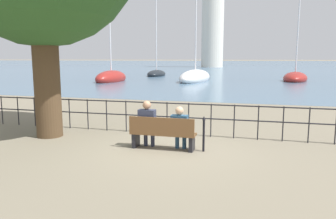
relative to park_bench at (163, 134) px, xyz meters
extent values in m
plane|color=#7A705B|center=(0.00, 0.06, -0.43)|extent=(1000.00, 1000.00, 0.00)
cube|color=slate|center=(0.00, 159.85, -0.43)|extent=(600.00, 300.00, 0.01)
cylinder|color=#4C3823|center=(-3.87, 0.53, 1.40)|extent=(0.79, 0.79, 3.66)
cube|color=brown|center=(0.00, 0.06, -0.01)|extent=(1.79, 0.45, 0.05)
cube|color=brown|center=(0.00, -0.14, 0.24)|extent=(1.79, 0.04, 0.45)
cube|color=black|center=(-0.79, 0.06, -0.23)|extent=(0.10, 0.41, 0.40)
cube|color=black|center=(0.79, 0.06, -0.23)|extent=(0.10, 0.41, 0.40)
cylinder|color=#2D3347|center=(-0.56, 0.22, -0.21)|extent=(0.11, 0.11, 0.45)
cylinder|color=#2D3347|center=(-0.35, 0.22, -0.21)|extent=(0.11, 0.11, 0.45)
cube|color=#2D3347|center=(-0.45, 0.13, 0.07)|extent=(0.39, 0.26, 0.14)
cube|color=#2D3347|center=(-0.45, 0.04, 0.33)|extent=(0.46, 0.24, 0.62)
sphere|color=#A87A5B|center=(-0.45, 0.04, 0.76)|extent=(0.23, 0.23, 0.23)
cylinder|color=navy|center=(0.35, 0.22, -0.21)|extent=(0.11, 0.11, 0.45)
cylinder|color=navy|center=(0.55, 0.22, -0.21)|extent=(0.11, 0.11, 0.45)
cube|color=navy|center=(0.45, 0.13, 0.07)|extent=(0.38, 0.26, 0.14)
cube|color=navy|center=(0.45, 0.04, 0.27)|extent=(0.44, 0.24, 0.51)
sphere|color=tan|center=(0.45, 0.04, 0.64)|extent=(0.22, 0.22, 0.22)
cylinder|color=black|center=(-6.76, 1.77, 0.09)|extent=(0.04, 0.04, 1.05)
cylinder|color=black|center=(-6.05, 1.77, 0.09)|extent=(0.04, 0.04, 1.05)
cylinder|color=black|center=(-5.34, 1.77, 0.09)|extent=(0.04, 0.04, 1.05)
cylinder|color=black|center=(-4.63, 1.77, 0.09)|extent=(0.04, 0.04, 1.05)
cylinder|color=black|center=(-3.92, 1.77, 0.09)|extent=(0.04, 0.04, 1.05)
cylinder|color=black|center=(-3.20, 1.77, 0.09)|extent=(0.04, 0.04, 1.05)
cylinder|color=black|center=(-2.49, 1.77, 0.09)|extent=(0.04, 0.04, 1.05)
cylinder|color=black|center=(-1.78, 1.77, 0.09)|extent=(0.04, 0.04, 1.05)
cylinder|color=black|center=(-1.07, 1.77, 0.09)|extent=(0.04, 0.04, 1.05)
cylinder|color=black|center=(-0.36, 1.77, 0.09)|extent=(0.04, 0.04, 1.05)
cylinder|color=black|center=(0.36, 1.77, 0.09)|extent=(0.04, 0.04, 1.05)
cylinder|color=black|center=(1.07, 1.77, 0.09)|extent=(0.04, 0.04, 1.05)
cylinder|color=black|center=(1.78, 1.77, 0.09)|extent=(0.04, 0.04, 1.05)
cylinder|color=black|center=(2.49, 1.77, 0.09)|extent=(0.04, 0.04, 1.05)
cylinder|color=black|center=(3.20, 1.77, 0.09)|extent=(0.04, 0.04, 1.05)
cylinder|color=black|center=(3.92, 1.77, 0.09)|extent=(0.04, 0.04, 1.05)
cylinder|color=black|center=(4.63, 1.77, 0.09)|extent=(0.04, 0.04, 1.05)
cylinder|color=black|center=(0.00, 1.77, 0.59)|extent=(14.95, 0.04, 0.04)
cylinder|color=black|center=(0.00, 1.77, 0.15)|extent=(14.95, 0.04, 0.04)
cylinder|color=black|center=(1.10, 0.09, -0.01)|extent=(0.06, 0.06, 0.84)
cone|color=black|center=(1.10, 0.09, 0.47)|extent=(0.09, 0.09, 0.11)
ellipsoid|color=maroon|center=(6.44, 29.43, -0.15)|extent=(3.34, 5.82, 1.43)
cylinder|color=silver|center=(6.44, 29.43, 5.38)|extent=(0.14, 0.14, 10.20)
ellipsoid|color=black|center=(-11.11, 35.60, -0.20)|extent=(2.62, 5.67, 1.19)
cylinder|color=silver|center=(-11.11, 35.60, 5.25)|extent=(0.14, 0.14, 10.17)
ellipsoid|color=white|center=(-4.02, 26.84, -0.08)|extent=(3.14, 8.99, 1.76)
cylinder|color=silver|center=(-4.02, 26.84, 6.16)|extent=(0.14, 0.14, 11.42)
ellipsoid|color=maroon|center=(-12.45, 23.65, -0.10)|extent=(2.27, 5.87, 1.67)
cylinder|color=silver|center=(-12.45, 23.65, 3.70)|extent=(0.14, 0.14, 6.59)
cylinder|color=silver|center=(-9.57, 82.58, 11.24)|extent=(5.92, 5.92, 23.35)
camera|label=1|loc=(2.38, -8.28, 2.02)|focal=35.00mm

